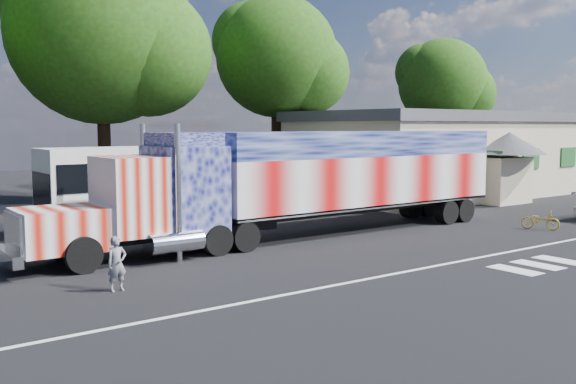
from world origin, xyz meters
TOP-DOWN VIEW (x-y plane):
  - ground at (0.00, 0.00)m, footprint 100.00×100.00m
  - lane_markings at (1.71, -3.77)m, footprint 30.00×2.67m
  - semi_truck at (1.53, 3.61)m, footprint 20.73×3.27m
  - coach_bus at (-1.26, 9.05)m, footprint 11.95×2.78m
  - hall_building at (19.92, 10.86)m, footprint 22.40×12.80m
  - woman at (-7.82, -0.04)m, footprint 0.55×0.37m
  - bicycle at (10.34, -0.86)m, footprint 1.21×1.58m
  - tree_ne_a at (10.07, 17.73)m, footprint 8.13×7.74m
  - tree_far_ne at (27.64, 19.10)m, footprint 7.58×7.22m
  - tree_n_mid at (-1.12, 18.25)m, footprint 10.44×9.94m

SIDE VIEW (x-z plane):
  - ground at x=0.00m, z-range 0.00..0.00m
  - lane_markings at x=1.71m, z-range 0.00..0.01m
  - bicycle at x=10.34m, z-range 0.00..0.80m
  - woman at x=-7.82m, z-range 0.00..1.46m
  - coach_bus at x=-1.26m, z-range 0.06..3.54m
  - semi_truck at x=1.53m, z-range 0.07..4.49m
  - hall_building at x=19.92m, z-range 0.02..5.22m
  - tree_far_ne at x=27.64m, z-range 2.05..13.49m
  - tree_ne_a at x=10.07m, z-range 2.37..14.99m
  - tree_n_mid at x=-1.12m, z-range 2.15..16.50m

